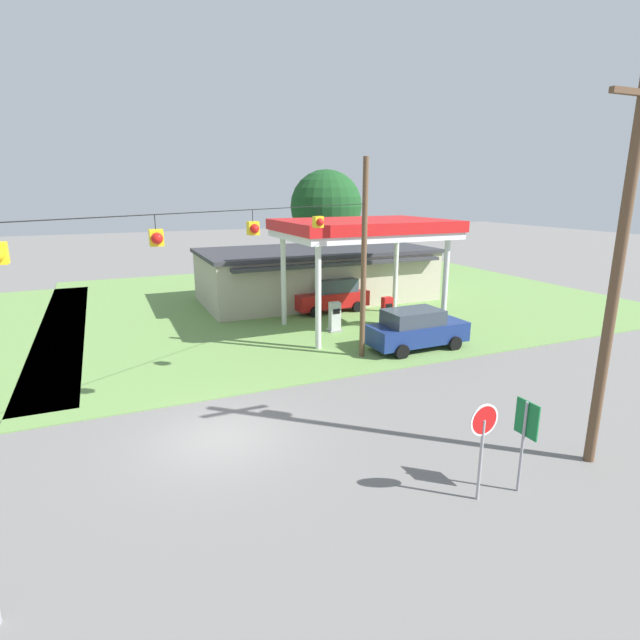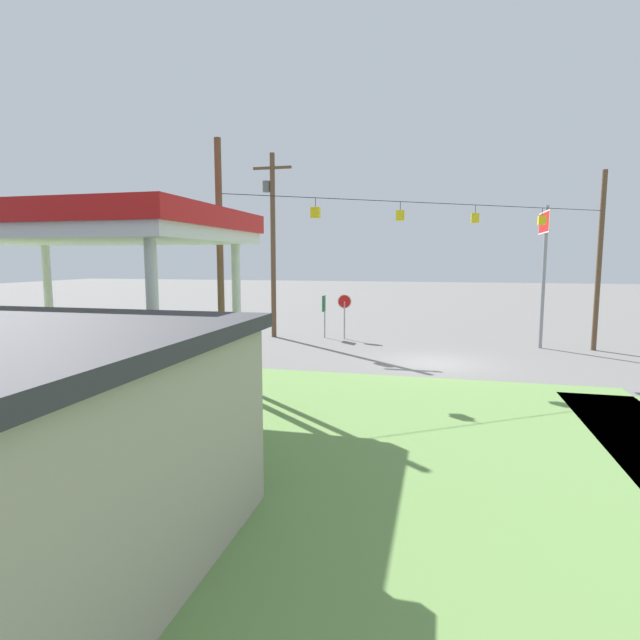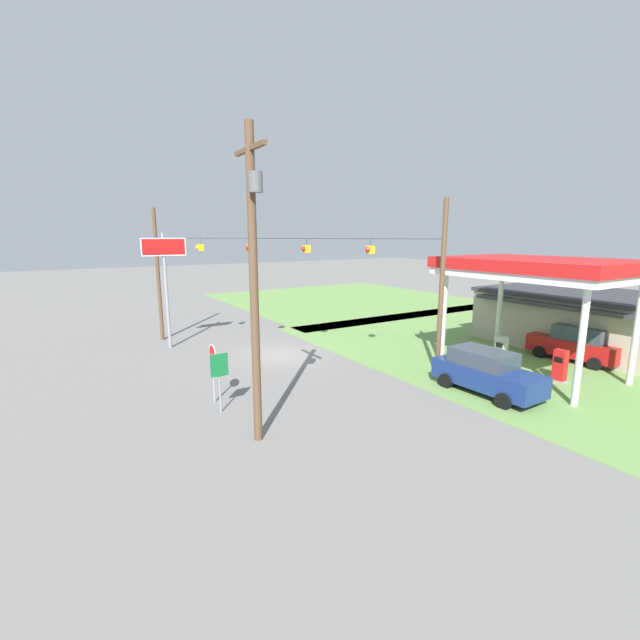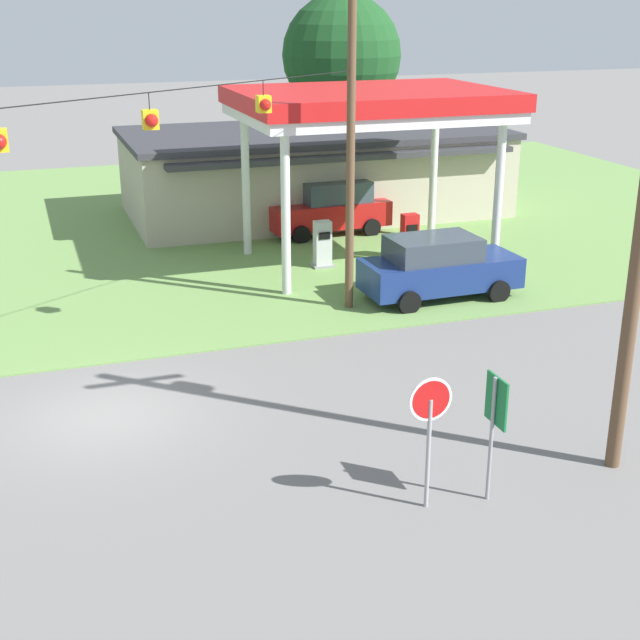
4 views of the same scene
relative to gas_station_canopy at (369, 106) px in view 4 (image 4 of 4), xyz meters
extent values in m
plane|color=slate|center=(-9.71, -9.16, -5.26)|extent=(160.00, 160.00, 0.00)
cube|color=#6B934C|center=(2.00, 7.78, -5.24)|extent=(36.00, 28.00, 0.04)
cube|color=silver|center=(0.00, 0.00, -0.19)|extent=(8.32, 5.95, 0.35)
cube|color=red|center=(0.00, 0.00, 0.26)|extent=(8.52, 6.15, 0.55)
cylinder|color=silver|center=(-3.56, -2.37, -2.81)|extent=(0.28, 0.28, 4.89)
cylinder|color=silver|center=(3.56, -2.37, -2.81)|extent=(0.28, 0.28, 4.89)
cylinder|color=silver|center=(-3.56, 2.37, -2.81)|extent=(0.28, 0.28, 4.89)
cylinder|color=silver|center=(3.56, 2.37, -2.81)|extent=(0.28, 0.28, 4.89)
cube|color=#B2A893|center=(0.71, 7.78, -3.65)|extent=(15.07, 7.29, 3.22)
cube|color=#333338|center=(0.71, 7.78, -1.92)|extent=(15.37, 7.59, 0.24)
cube|color=#333338|center=(0.71, 3.79, -2.29)|extent=(13.56, 0.70, 0.20)
cube|color=gray|center=(-1.59, 0.00, -5.20)|extent=(0.71, 0.56, 0.12)
cube|color=silver|center=(-1.59, 0.00, -4.40)|extent=(0.55, 0.40, 1.48)
cube|color=black|center=(-1.59, -0.21, -4.10)|extent=(0.39, 0.03, 0.24)
cube|color=gray|center=(1.59, 0.00, -5.20)|extent=(0.71, 0.56, 0.12)
cube|color=red|center=(1.59, 0.00, -4.40)|extent=(0.55, 0.40, 1.48)
cube|color=black|center=(1.59, -0.21, -4.10)|extent=(0.39, 0.03, 0.24)
cube|color=navy|center=(0.71, -4.20, -4.46)|extent=(4.77, 1.95, 0.90)
cube|color=#333D47|center=(0.43, -4.21, -3.67)|extent=(2.64, 1.76, 0.68)
cylinder|color=black|center=(2.16, -3.22, -4.92)|extent=(0.68, 0.23, 0.68)
cylinder|color=black|center=(2.20, -5.11, -4.92)|extent=(0.68, 0.23, 0.68)
cylinder|color=black|center=(-0.78, -3.29, -4.92)|extent=(0.68, 0.23, 0.68)
cylinder|color=black|center=(-0.74, -5.18, -4.92)|extent=(0.68, 0.23, 0.68)
cube|color=#AD1414|center=(0.05, 4.20, -4.45)|extent=(4.74, 2.13, 0.92)
cube|color=#333D47|center=(0.33, 4.22, -3.60)|extent=(2.65, 1.85, 0.78)
cylinder|color=black|center=(-1.32, 3.17, -4.92)|extent=(0.69, 0.26, 0.68)
cylinder|color=black|center=(-1.44, 5.06, -4.92)|extent=(0.69, 0.26, 0.68)
cylinder|color=black|center=(1.54, 3.34, -4.92)|extent=(0.69, 0.26, 0.68)
cylinder|color=black|center=(1.43, 5.23, -4.92)|extent=(0.69, 0.26, 0.68)
cylinder|color=#99999E|center=(-4.69, -14.72, -4.21)|extent=(0.08, 0.08, 2.10)
cylinder|color=white|center=(-4.69, -14.72, -3.16)|extent=(0.80, 0.03, 0.80)
cylinder|color=red|center=(-4.69, -14.72, -3.16)|extent=(0.70, 0.03, 0.70)
cylinder|color=gray|center=(-3.54, -14.85, -4.06)|extent=(0.07, 0.07, 2.40)
cube|color=#146B33|center=(-3.49, -14.85, -3.31)|extent=(0.04, 0.70, 0.90)
cylinder|color=brown|center=(-2.20, -4.16, -0.95)|extent=(0.24, 0.24, 8.61)
cylinder|color=black|center=(-9.71, -9.16, 1.46)|extent=(15.04, 10.02, 0.02)
cylinder|color=black|center=(-8.21, -8.16, 1.28)|extent=(0.02, 0.02, 0.35)
cube|color=yellow|center=(-8.21, -8.16, 0.91)|extent=(0.32, 0.32, 0.40)
sphere|color=red|center=(-8.21, -8.33, 0.91)|extent=(0.28, 0.28, 0.28)
cylinder|color=black|center=(-5.20, -6.16, 1.28)|extent=(0.02, 0.02, 0.35)
cube|color=yellow|center=(-5.20, -6.16, 0.91)|extent=(0.32, 0.32, 0.40)
sphere|color=red|center=(-5.20, -6.33, 0.91)|extent=(0.28, 0.28, 0.28)
cylinder|color=#4C3828|center=(4.09, 13.73, -3.37)|extent=(0.44, 0.44, 3.76)
sphere|color=#19471E|center=(4.09, 13.73, 0.76)|extent=(5.61, 5.61, 5.61)
camera|label=1|loc=(-12.46, -22.92, 2.05)|focal=28.00mm
camera|label=2|loc=(-9.91, 12.39, -0.85)|focal=28.00mm
camera|label=3|loc=(12.06, -19.92, 1.63)|focal=24.00mm
camera|label=4|loc=(-10.96, -27.20, 3.32)|focal=50.00mm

